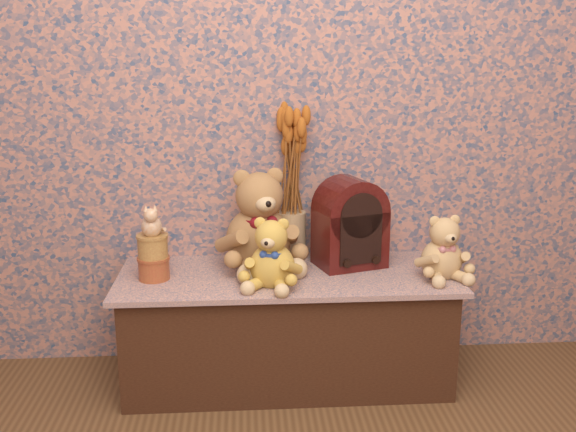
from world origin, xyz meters
name	(u,v)px	position (x,y,z in m)	size (l,w,h in m)	color
display_shelf	(287,327)	(0.00, 1.25, 0.22)	(1.29, 0.51, 0.44)	navy
teddy_large	(258,215)	(-0.11, 1.35, 0.65)	(0.33, 0.40, 0.42)	#A06D3E
teddy_medium	(272,249)	(-0.06, 1.14, 0.58)	(0.22, 0.26, 0.27)	gold
teddy_small	(443,244)	(0.58, 1.18, 0.57)	(0.20, 0.24, 0.26)	tan
cathedral_radio	(350,222)	(0.25, 1.34, 0.62)	(0.26, 0.18, 0.35)	#3E0C0B
ceramic_vase	(291,236)	(0.03, 1.43, 0.54)	(0.12, 0.12, 0.20)	tan
dried_stalks	(291,161)	(0.03, 1.43, 0.85)	(0.22, 0.22, 0.41)	#B55B1D
biscuit_tin_lower	(154,268)	(-0.50, 1.23, 0.48)	(0.11, 0.11, 0.08)	#AD6E32
biscuit_tin_upper	(153,247)	(-0.50, 1.23, 0.57)	(0.11, 0.11, 0.09)	#DEC461
cat_figurine	(151,219)	(-0.50, 1.23, 0.67)	(0.09, 0.10, 0.12)	silver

